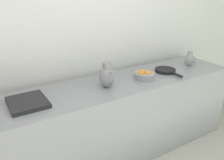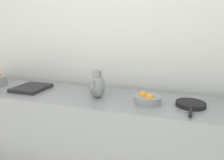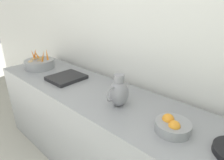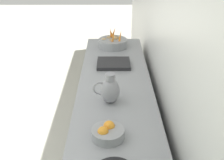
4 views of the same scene
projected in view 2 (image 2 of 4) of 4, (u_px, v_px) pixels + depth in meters
tile_wall_left at (160, 26)px, 2.05m from camera, size 0.10×8.62×3.00m
prep_counter at (97, 138)px, 2.04m from camera, size 0.66×3.14×0.86m
orange_bowl at (147, 99)px, 1.73m from camera, size 0.22×0.22×0.10m
metal_pitcher_tall at (97, 86)px, 1.86m from camera, size 0.21×0.15×0.25m
counter_sink_basin at (31, 88)px, 2.14m from camera, size 0.34×0.30×0.04m
skillet_on_counter at (191, 104)px, 1.66m from camera, size 0.38×0.23×0.03m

